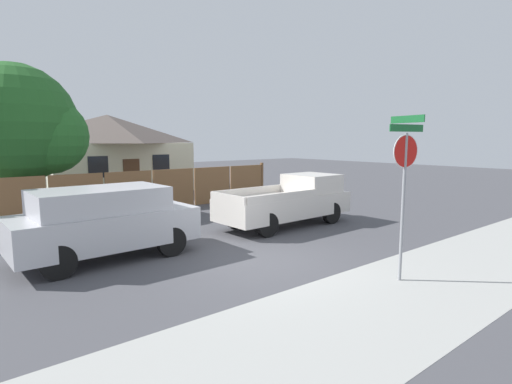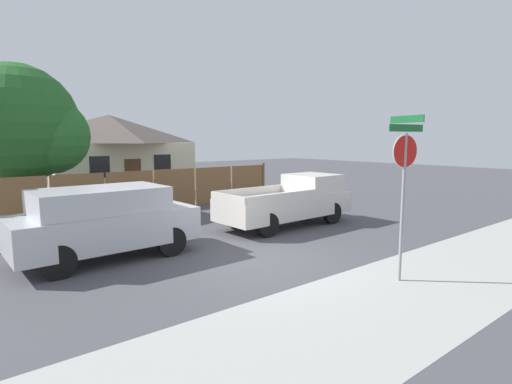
{
  "view_description": "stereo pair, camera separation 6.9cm",
  "coord_description": "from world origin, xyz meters",
  "px_view_note": "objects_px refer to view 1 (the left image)",
  "views": [
    {
      "loc": [
        -6.18,
        -7.63,
        3.03
      ],
      "look_at": [
        0.65,
        0.83,
        1.6
      ],
      "focal_mm": 28.0,
      "sensor_mm": 36.0,
      "label": 1
    },
    {
      "loc": [
        -6.13,
        -7.68,
        3.03
      ],
      "look_at": [
        0.65,
        0.83,
        1.6
      ],
      "focal_mm": 28.0,
      "sensor_mm": 36.0,
      "label": 2
    }
  ],
  "objects_px": {
    "orange_pickup": "(290,201)",
    "house": "(109,151)",
    "red_suv": "(104,220)",
    "stop_sign": "(405,170)",
    "oak_tree": "(22,127)"
  },
  "relations": [
    {
      "from": "orange_pickup",
      "to": "stop_sign",
      "type": "xyz_separation_m",
      "value": [
        -2.08,
        -5.62,
        1.55
      ]
    },
    {
      "from": "red_suv",
      "to": "stop_sign",
      "type": "xyz_separation_m",
      "value": [
        4.43,
        -5.62,
        1.41
      ]
    },
    {
      "from": "oak_tree",
      "to": "red_suv",
      "type": "xyz_separation_m",
      "value": [
        0.49,
        -7.67,
        -2.54
      ]
    },
    {
      "from": "oak_tree",
      "to": "red_suv",
      "type": "relative_size",
      "value": 1.32
    },
    {
      "from": "orange_pickup",
      "to": "house",
      "type": "bearing_deg",
      "value": 94.55
    },
    {
      "from": "red_suv",
      "to": "orange_pickup",
      "type": "bearing_deg",
      "value": -1.51
    },
    {
      "from": "house",
      "to": "orange_pickup",
      "type": "bearing_deg",
      "value": -83.88
    },
    {
      "from": "house",
      "to": "orange_pickup",
      "type": "distance_m",
      "value": 14.33
    },
    {
      "from": "oak_tree",
      "to": "orange_pickup",
      "type": "bearing_deg",
      "value": -47.59
    },
    {
      "from": "house",
      "to": "oak_tree",
      "type": "xyz_separation_m",
      "value": [
        -5.48,
        -6.51,
        1.2
      ]
    },
    {
      "from": "house",
      "to": "red_suv",
      "type": "height_order",
      "value": "house"
    },
    {
      "from": "red_suv",
      "to": "orange_pickup",
      "type": "relative_size",
      "value": 0.88
    },
    {
      "from": "house",
      "to": "oak_tree",
      "type": "bearing_deg",
      "value": -130.06
    },
    {
      "from": "house",
      "to": "stop_sign",
      "type": "bearing_deg",
      "value": -91.62
    },
    {
      "from": "oak_tree",
      "to": "orange_pickup",
      "type": "distance_m",
      "value": 10.72
    }
  ]
}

